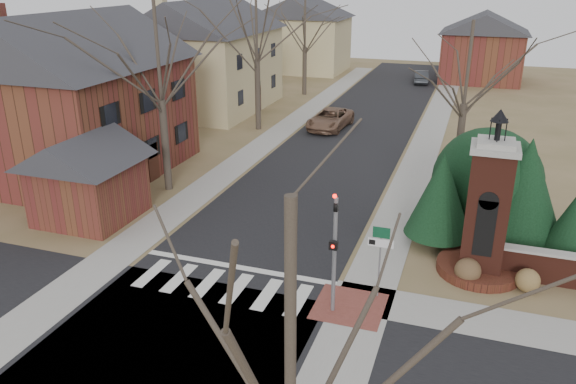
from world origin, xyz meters
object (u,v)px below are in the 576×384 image
at_px(brick_gate_monument, 485,222).
at_px(pickup_truck, 330,119).
at_px(distant_car, 421,77).
at_px(sign_post, 380,248).
at_px(traffic_signal_pole, 335,244).

bearing_deg(brick_gate_monument, pickup_truck, 120.27).
distance_m(brick_gate_monument, pickup_truck, 21.89).
height_order(brick_gate_monument, distant_car, brick_gate_monument).
height_order(sign_post, pickup_truck, sign_post).
bearing_deg(sign_post, pickup_truck, 109.17).
xyz_separation_m(traffic_signal_pole, sign_post, (1.29, 1.41, -0.64)).
bearing_deg(traffic_signal_pole, distant_car, 92.64).
height_order(traffic_signal_pole, pickup_truck, traffic_signal_pole).
bearing_deg(distant_car, sign_post, 86.86).
distance_m(traffic_signal_pole, distant_car, 43.98).
bearing_deg(brick_gate_monument, traffic_signal_pole, -136.76).
relative_size(sign_post, brick_gate_monument, 0.42).
relative_size(traffic_signal_pole, pickup_truck, 0.87).
xyz_separation_m(traffic_signal_pole, pickup_truck, (-6.31, 23.29, -1.87)).
distance_m(sign_post, distant_car, 42.62).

